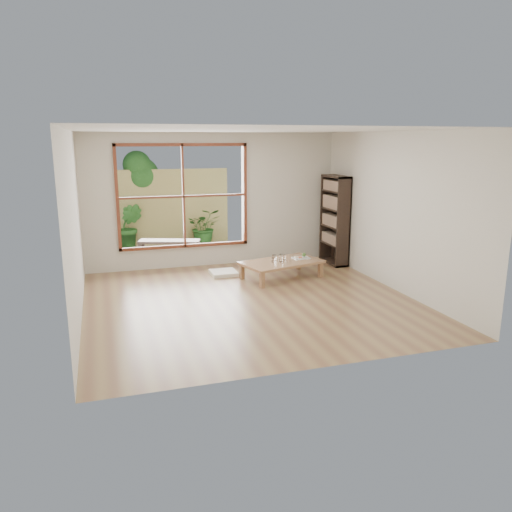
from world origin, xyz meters
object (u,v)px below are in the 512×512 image
(low_table, at_px, (282,263))
(bookshelf, at_px, (335,220))
(garden_bench, at_px, (170,243))
(food_tray, at_px, (302,257))

(low_table, height_order, bookshelf, bookshelf)
(low_table, xyz_separation_m, garden_bench, (-1.75, 2.02, 0.09))
(food_tray, bearing_deg, bookshelf, 31.05)
(bookshelf, bearing_deg, garden_bench, 157.86)
(bookshelf, distance_m, garden_bench, 3.44)
(garden_bench, bearing_deg, low_table, -30.72)
(garden_bench, bearing_deg, food_tray, -22.99)
(low_table, bearing_deg, garden_bench, 115.44)
(low_table, height_order, garden_bench, garden_bench)
(bookshelf, bearing_deg, food_tray, -146.68)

